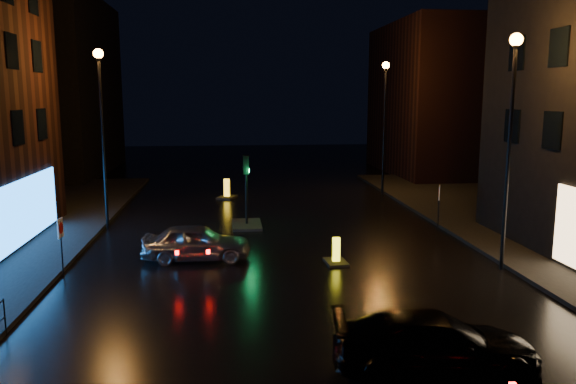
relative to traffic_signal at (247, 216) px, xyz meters
name	(u,v)px	position (x,y,z in m)	size (l,w,h in m)	color
ground	(316,354)	(1.20, -14.00, -0.50)	(120.00, 120.00, 0.00)	black
building_far_left	(53,87)	(-14.80, 21.00, 6.50)	(8.00, 16.00, 14.00)	black
building_far_right	(437,99)	(16.20, 18.00, 5.50)	(8.00, 14.00, 12.00)	black
street_lamp_lfar	(101,111)	(-6.60, 0.00, 5.06)	(0.44, 0.44, 8.37)	black
street_lamp_rnear	(511,116)	(9.00, -8.00, 5.06)	(0.44, 0.44, 8.37)	black
street_lamp_rfar	(385,107)	(9.00, 8.00, 5.06)	(0.44, 0.44, 8.37)	black
traffic_signal	(247,216)	(0.00, 0.00, 0.00)	(1.40, 2.40, 3.45)	black
silver_hatchback	(197,242)	(-2.12, -5.57, 0.20)	(1.65, 4.10, 1.40)	#ABAEB2
dark_sedan	(435,344)	(3.77, -15.18, 0.18)	(1.90, 4.68, 1.36)	black
bollard_near	(336,258)	(3.14, -6.60, -0.28)	(0.85, 1.20, 1.00)	black
bollard_far	(227,194)	(-0.96, 7.72, -0.24)	(1.37, 1.62, 1.21)	black
road_sign_left	(61,233)	(-6.70, -7.04, 1.05)	(0.08, 0.50, 2.07)	black
road_sign_right	(439,196)	(9.10, -1.46, 1.06)	(0.24, 0.48, 2.08)	black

